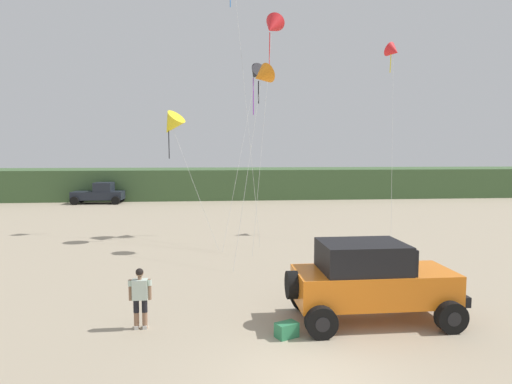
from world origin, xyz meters
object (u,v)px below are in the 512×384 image
(kite_purple_stunt, at_px, (256,74))
(kite_black_sled, at_px, (262,76))
(kite_orange_streamer, at_px, (171,125))
(kite_white_parafoil, at_px, (272,27))
(person_watching, at_px, (140,295))
(jeep, at_px, (371,279))
(kite_pink_ribbon, at_px, (393,51))
(distant_pickup, at_px, (100,194))
(cooler_box, at_px, (287,330))

(kite_purple_stunt, xyz_separation_m, kite_black_sled, (-0.17, -4.61, -0.89))
(kite_orange_streamer, bearing_deg, kite_white_parafoil, 7.17)
(person_watching, xyz_separation_m, kite_orange_streamer, (-0.24, 12.26, 5.29))
(jeep, bearing_deg, kite_pink_ribbon, 65.93)
(distant_pickup, bearing_deg, jeep, -63.77)
(person_watching, distance_m, kite_black_sled, 12.47)
(kite_purple_stunt, bearing_deg, person_watching, -107.89)
(kite_purple_stunt, bearing_deg, distant_pickup, 127.91)
(person_watching, relative_size, kite_orange_streamer, 0.24)
(jeep, height_order, person_watching, jeep)
(kite_orange_streamer, xyz_separation_m, kite_white_parafoil, (5.50, 0.69, 5.43))
(kite_purple_stunt, distance_m, kite_black_sled, 4.70)
(kite_orange_streamer, relative_size, kite_black_sled, 0.79)
(distant_pickup, bearing_deg, kite_purple_stunt, -52.09)
(distant_pickup, height_order, kite_orange_streamer, kite_orange_streamer)
(kite_pink_ribbon, distance_m, kite_black_sled, 9.41)
(distant_pickup, relative_size, kite_black_sled, 0.51)
(kite_white_parafoil, bearing_deg, distant_pickup, 128.40)
(distant_pickup, height_order, kite_purple_stunt, kite_purple_stunt)
(distant_pickup, relative_size, kite_orange_streamer, 0.65)
(person_watching, relative_size, kite_black_sled, 0.19)
(kite_white_parafoil, bearing_deg, person_watching, -112.11)
(kite_purple_stunt, relative_size, kite_pink_ribbon, 0.88)
(person_watching, bearing_deg, kite_black_sled, 64.91)
(jeep, distance_m, kite_purple_stunt, 16.04)
(kite_black_sled, bearing_deg, jeep, -76.98)
(person_watching, height_order, distant_pickup, distant_pickup)
(person_watching, height_order, cooler_box, person_watching)
(jeep, bearing_deg, person_watching, 179.66)
(cooler_box, height_order, kite_purple_stunt, kite_purple_stunt)
(distant_pickup, xyz_separation_m, kite_orange_streamer, (8.48, -18.33, 5.29))
(jeep, relative_size, kite_black_sled, 0.54)
(person_watching, relative_size, distant_pickup, 0.36)
(cooler_box, relative_size, kite_black_sled, 0.06)
(person_watching, bearing_deg, kite_purple_stunt, 72.11)
(distant_pickup, xyz_separation_m, kite_purple_stunt, (13.14, -16.87, 8.29))
(distant_pickup, distance_m, kite_orange_streamer, 20.87)
(kite_pink_ribbon, bearing_deg, cooler_box, -120.85)
(jeep, height_order, distant_pickup, jeep)
(cooler_box, relative_size, kite_white_parafoil, 0.05)
(kite_orange_streamer, distance_m, kite_purple_stunt, 5.73)
(person_watching, bearing_deg, cooler_box, -13.38)
(kite_orange_streamer, relative_size, kite_purple_stunt, 0.72)
(kite_purple_stunt, relative_size, kite_white_parafoil, 0.79)
(cooler_box, bearing_deg, kite_orange_streamer, 81.34)
(person_watching, height_order, kite_black_sled, kite_black_sled)
(kite_orange_streamer, bearing_deg, jeep, -61.74)
(cooler_box, bearing_deg, kite_pink_ribbon, 33.31)
(jeep, xyz_separation_m, person_watching, (-6.37, 0.04, -0.26))
(kite_pink_ribbon, bearing_deg, kite_white_parafoil, -176.85)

